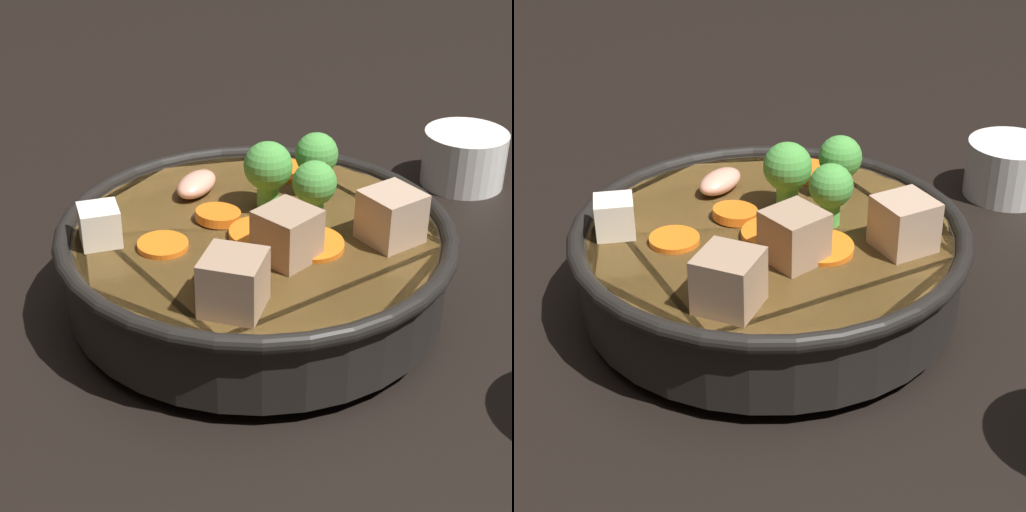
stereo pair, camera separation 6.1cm
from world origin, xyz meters
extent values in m
plane|color=black|center=(0.00, 0.00, 0.00)|extent=(3.00, 3.00, 0.00)
cylinder|color=black|center=(0.00, 0.00, 0.01)|extent=(0.15, 0.15, 0.01)
cylinder|color=black|center=(0.00, 0.00, 0.04)|extent=(0.27, 0.27, 0.05)
torus|color=black|center=(0.00, 0.00, 0.06)|extent=(0.28, 0.28, 0.01)
cylinder|color=brown|center=(0.00, 0.00, 0.05)|extent=(0.25, 0.25, 0.03)
cylinder|color=orange|center=(0.01, 0.00, 0.06)|extent=(0.04, 0.04, 0.01)
cylinder|color=orange|center=(0.07, -0.03, 0.07)|extent=(0.05, 0.05, 0.01)
cylinder|color=orange|center=(0.01, -0.07, 0.06)|extent=(0.05, 0.05, 0.00)
cylinder|color=orange|center=(-0.02, -0.02, 0.07)|extent=(0.04, 0.04, 0.01)
cylinder|color=orange|center=(-0.09, 0.04, 0.06)|extent=(0.05, 0.05, 0.01)
cylinder|color=orange|center=(0.03, 0.03, 0.06)|extent=(0.05, 0.05, 0.01)
cylinder|color=#59B84C|center=(-0.05, 0.06, 0.07)|extent=(0.01, 0.01, 0.02)
sphere|color=#47933D|center=(-0.05, 0.06, 0.09)|extent=(0.03, 0.03, 0.03)
cylinder|color=#59B84C|center=(-0.01, 0.04, 0.07)|extent=(0.01, 0.01, 0.02)
sphere|color=#47933D|center=(-0.01, 0.04, 0.09)|extent=(0.03, 0.03, 0.03)
cylinder|color=#59B84C|center=(-0.03, 0.02, 0.07)|extent=(0.02, 0.02, 0.02)
sphere|color=#47933D|center=(-0.03, 0.02, 0.10)|extent=(0.04, 0.04, 0.04)
cube|color=#9E7F66|center=(0.04, 0.01, 0.08)|extent=(0.05, 0.05, 0.03)
cube|color=tan|center=(0.03, 0.09, 0.08)|extent=(0.05, 0.05, 0.04)
cube|color=#9E7F66|center=(0.09, -0.03, 0.08)|extent=(0.05, 0.05, 0.04)
cube|color=silver|center=(-0.01, -0.11, 0.08)|extent=(0.03, 0.03, 0.03)
ellipsoid|color=#EA9E84|center=(-0.07, -0.03, 0.07)|extent=(0.05, 0.04, 0.02)
cylinder|color=white|center=(-0.16, 0.23, 0.03)|extent=(0.08, 0.08, 0.05)
cylinder|color=brown|center=(-0.16, 0.23, 0.04)|extent=(0.07, 0.07, 0.00)
camera|label=1|loc=(0.51, -0.12, 0.35)|focal=60.00mm
camera|label=2|loc=(0.52, -0.06, 0.35)|focal=60.00mm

